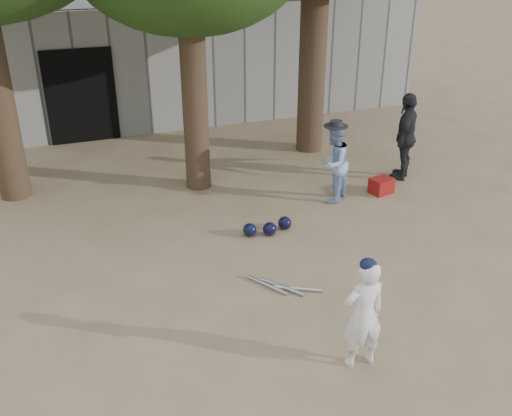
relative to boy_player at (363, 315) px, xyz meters
name	(u,v)px	position (x,y,z in m)	size (l,w,h in m)	color
ground	(241,309)	(-0.94, 1.50, -0.69)	(70.00, 70.00, 0.00)	#937C5E
boy_player	(363,315)	(0.00, 0.00, 0.00)	(0.50, 0.33, 1.37)	white
spectator_blue	(334,163)	(1.82, 4.16, 0.05)	(0.72, 0.56, 1.48)	#8EA6DB
spectator_dark	(406,137)	(3.68, 4.63, 0.20)	(1.04, 0.43, 1.77)	black
red_bag	(381,186)	(2.87, 4.12, -0.54)	(0.42, 0.32, 0.30)	maroon
back_building	(115,56)	(-0.94, 11.83, 0.81)	(16.00, 5.24, 3.00)	gray
helmet_row	(268,227)	(0.21, 3.35, -0.57)	(0.87, 0.34, 0.23)	black
bat_pile	(282,287)	(-0.23, 1.75, -0.66)	(0.89, 0.76, 0.06)	#AFAFB6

